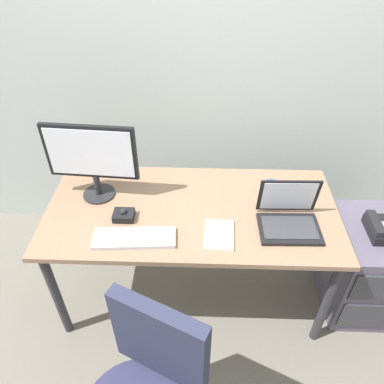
{
  "coord_description": "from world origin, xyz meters",
  "views": [
    {
      "loc": [
        0.05,
        -1.52,
        2.1
      ],
      "look_at": [
        0.0,
        0.0,
        0.84
      ],
      "focal_mm": 34.87,
      "sensor_mm": 36.0,
      "label": 1
    }
  ],
  "objects_px": {
    "laptop": "(289,217)",
    "trackball_mouse": "(124,215)",
    "paper_notepad": "(219,235)",
    "desk_phone": "(383,229)",
    "coffee_mug": "(271,192)",
    "file_cabinet": "(365,266)",
    "monitor_main": "(91,157)",
    "keyboard": "(134,238)"
  },
  "relations": [
    {
      "from": "monitor_main",
      "to": "paper_notepad",
      "type": "xyz_separation_m",
      "value": [
        0.68,
        -0.3,
        -0.26
      ]
    },
    {
      "from": "file_cabinet",
      "to": "paper_notepad",
      "type": "xyz_separation_m",
      "value": [
        -0.91,
        -0.17,
        0.42
      ]
    },
    {
      "from": "keyboard",
      "to": "file_cabinet",
      "type": "bearing_deg",
      "value": 8.99
    },
    {
      "from": "laptop",
      "to": "trackball_mouse",
      "type": "bearing_deg",
      "value": 178.86
    },
    {
      "from": "desk_phone",
      "to": "keyboard",
      "type": "height_order",
      "value": "keyboard"
    },
    {
      "from": "trackball_mouse",
      "to": "paper_notepad",
      "type": "distance_m",
      "value": 0.52
    },
    {
      "from": "monitor_main",
      "to": "coffee_mug",
      "type": "xyz_separation_m",
      "value": [
        0.98,
        -0.01,
        -0.21
      ]
    },
    {
      "from": "file_cabinet",
      "to": "monitor_main",
      "type": "distance_m",
      "value": 1.73
    },
    {
      "from": "desk_phone",
      "to": "coffee_mug",
      "type": "bearing_deg",
      "value": 167.36
    },
    {
      "from": "file_cabinet",
      "to": "laptop",
      "type": "height_order",
      "value": "laptop"
    },
    {
      "from": "laptop",
      "to": "coffee_mug",
      "type": "height_order",
      "value": "laptop"
    },
    {
      "from": "monitor_main",
      "to": "paper_notepad",
      "type": "relative_size",
      "value": 2.37
    },
    {
      "from": "keyboard",
      "to": "coffee_mug",
      "type": "xyz_separation_m",
      "value": [
        0.72,
        0.33,
        0.04
      ]
    },
    {
      "from": "monitor_main",
      "to": "laptop",
      "type": "xyz_separation_m",
      "value": [
        1.04,
        -0.21,
        -0.21
      ]
    },
    {
      "from": "coffee_mug",
      "to": "paper_notepad",
      "type": "xyz_separation_m",
      "value": [
        -0.29,
        -0.29,
        -0.05
      ]
    },
    {
      "from": "trackball_mouse",
      "to": "paper_notepad",
      "type": "bearing_deg",
      "value": -12.41
    },
    {
      "from": "desk_phone",
      "to": "laptop",
      "type": "bearing_deg",
      "value": -173.94
    },
    {
      "from": "file_cabinet",
      "to": "paper_notepad",
      "type": "bearing_deg",
      "value": -169.53
    },
    {
      "from": "laptop",
      "to": "paper_notepad",
      "type": "height_order",
      "value": "laptop"
    },
    {
      "from": "coffee_mug",
      "to": "keyboard",
      "type": "bearing_deg",
      "value": -155.32
    },
    {
      "from": "desk_phone",
      "to": "file_cabinet",
      "type": "bearing_deg",
      "value": 63.22
    },
    {
      "from": "laptop",
      "to": "trackball_mouse",
      "type": "height_order",
      "value": "laptop"
    },
    {
      "from": "monitor_main",
      "to": "paper_notepad",
      "type": "distance_m",
      "value": 0.79
    },
    {
      "from": "monitor_main",
      "to": "coffee_mug",
      "type": "height_order",
      "value": "monitor_main"
    },
    {
      "from": "laptop",
      "to": "coffee_mug",
      "type": "xyz_separation_m",
      "value": [
        -0.07,
        0.19,
        0.0
      ]
    },
    {
      "from": "keyboard",
      "to": "laptop",
      "type": "bearing_deg",
      "value": 9.91
    },
    {
      "from": "monitor_main",
      "to": "laptop",
      "type": "distance_m",
      "value": 1.08
    },
    {
      "from": "laptop",
      "to": "monitor_main",
      "type": "bearing_deg",
      "value": 168.83
    },
    {
      "from": "file_cabinet",
      "to": "coffee_mug",
      "type": "bearing_deg",
      "value": 168.99
    },
    {
      "from": "monitor_main",
      "to": "trackball_mouse",
      "type": "bearing_deg",
      "value": -46.75
    },
    {
      "from": "desk_phone",
      "to": "coffee_mug",
      "type": "height_order",
      "value": "coffee_mug"
    },
    {
      "from": "file_cabinet",
      "to": "keyboard",
      "type": "height_order",
      "value": "keyboard"
    },
    {
      "from": "trackball_mouse",
      "to": "coffee_mug",
      "type": "xyz_separation_m",
      "value": [
        0.8,
        0.18,
        0.04
      ]
    },
    {
      "from": "file_cabinet",
      "to": "keyboard",
      "type": "xyz_separation_m",
      "value": [
        -1.33,
        -0.21,
        0.43
      ]
    },
    {
      "from": "desk_phone",
      "to": "keyboard",
      "type": "distance_m",
      "value": 1.34
    },
    {
      "from": "monitor_main",
      "to": "keyboard",
      "type": "distance_m",
      "value": 0.5
    },
    {
      "from": "coffee_mug",
      "to": "desk_phone",
      "type": "bearing_deg",
      "value": -12.64
    },
    {
      "from": "keyboard",
      "to": "paper_notepad",
      "type": "relative_size",
      "value": 2.01
    },
    {
      "from": "file_cabinet",
      "to": "desk_phone",
      "type": "distance_m",
      "value": 0.34
    },
    {
      "from": "keyboard",
      "to": "laptop",
      "type": "distance_m",
      "value": 0.8
    },
    {
      "from": "desk_phone",
      "to": "keyboard",
      "type": "xyz_separation_m",
      "value": [
        -1.32,
        -0.19,
        0.09
      ]
    },
    {
      "from": "file_cabinet",
      "to": "monitor_main",
      "type": "relative_size",
      "value": 1.24
    }
  ]
}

